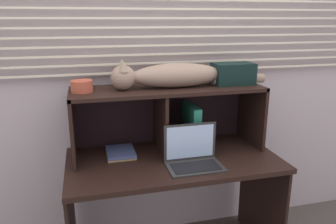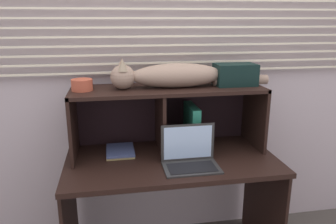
% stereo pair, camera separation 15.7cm
% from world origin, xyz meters
% --- Properties ---
extents(back_panel_with_blinds, '(4.40, 0.08, 2.50)m').
position_xyz_m(back_panel_with_blinds, '(0.00, 0.55, 1.26)').
color(back_panel_with_blinds, '#BCB0B7').
rests_on(back_panel_with_blinds, ground).
extents(desk, '(1.29, 0.66, 0.73)m').
position_xyz_m(desk, '(0.00, 0.18, 0.58)').
color(desk, black).
rests_on(desk, ground).
extents(hutch_shelf_unit, '(1.19, 0.37, 0.42)m').
position_xyz_m(hutch_shelf_unit, '(-0.01, 0.35, 1.03)').
color(hutch_shelf_unit, black).
rests_on(hutch_shelf_unit, desk).
extents(cat, '(1.00, 0.18, 0.18)m').
position_xyz_m(cat, '(0.02, 0.31, 1.22)').
color(cat, gray).
rests_on(cat, hutch_shelf_unit).
extents(laptop, '(0.32, 0.21, 0.24)m').
position_xyz_m(laptop, '(0.08, 0.06, 0.79)').
color(laptop, '#2C2C2C').
rests_on(laptop, desk).
extents(binder_upright, '(0.05, 0.26, 0.29)m').
position_xyz_m(binder_upright, '(0.16, 0.31, 0.88)').
color(binder_upright, '#278469').
rests_on(binder_upright, desk).
extents(book_stack, '(0.17, 0.23, 0.03)m').
position_xyz_m(book_stack, '(-0.31, 0.31, 0.75)').
color(book_stack, tan).
rests_on(book_stack, desk).
extents(small_basket, '(0.12, 0.12, 0.07)m').
position_xyz_m(small_basket, '(-0.52, 0.31, 1.18)').
color(small_basket, '#B34E37').
rests_on(small_basket, hutch_shelf_unit).
extents(storage_box, '(0.26, 0.16, 0.14)m').
position_xyz_m(storage_box, '(0.43, 0.31, 1.22)').
color(storage_box, black).
rests_on(storage_box, hutch_shelf_unit).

